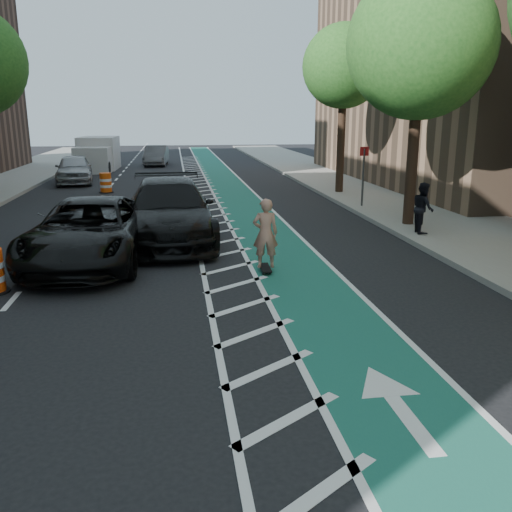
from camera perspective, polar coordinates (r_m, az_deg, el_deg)
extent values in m
plane|color=black|center=(9.46, -9.18, -8.57)|extent=(120.00, 120.00, 0.00)
cube|color=#18574C|center=(19.27, 0.00, 3.62)|extent=(2.00, 90.00, 0.01)
cube|color=silver|center=(19.11, -4.46, 3.48)|extent=(1.40, 90.00, 0.01)
cube|color=gray|center=(21.19, 17.70, 4.13)|extent=(5.00, 90.00, 0.15)
cube|color=gray|center=(20.24, 11.44, 4.08)|extent=(0.12, 90.00, 0.16)
cube|color=#84664C|center=(34.00, 24.33, 23.31)|extent=(14.00, 22.00, 19.00)
cylinder|color=#382619|center=(18.45, 16.41, 9.43)|extent=(0.36, 0.36, 4.40)
sphere|color=#1F551C|center=(18.50, 17.26, 20.58)|extent=(4.20, 4.20, 4.20)
cylinder|color=#382619|center=(25.91, 8.97, 11.19)|extent=(0.36, 0.36, 4.40)
sphere|color=#1F551C|center=(25.95, 9.30, 19.14)|extent=(4.20, 4.20, 4.20)
cylinder|color=#4C4C4C|center=(22.12, 11.20, 7.92)|extent=(0.08, 0.08, 2.40)
cube|color=red|center=(22.03, 11.34, 10.76)|extent=(0.35, 0.02, 0.35)
cube|color=black|center=(13.16, 0.98, -1.24)|extent=(0.27, 0.83, 0.03)
cylinder|color=black|center=(13.43, 0.48, -1.19)|extent=(0.03, 0.06, 0.06)
cylinder|color=black|center=(13.45, 1.19, -1.17)|extent=(0.03, 0.06, 0.06)
cylinder|color=black|center=(12.91, 0.75, -1.85)|extent=(0.03, 0.06, 0.06)
cylinder|color=black|center=(12.93, 1.50, -1.83)|extent=(0.03, 0.06, 0.06)
imported|color=tan|center=(12.95, 0.99, 2.41)|extent=(0.63, 0.43, 1.68)
imported|color=black|center=(14.44, -17.11, 2.49)|extent=(3.07, 6.02, 1.63)
imported|color=black|center=(16.44, -9.13, 4.72)|extent=(2.73, 6.34, 1.82)
imported|color=#A0A0A5|center=(31.83, -18.59, 8.69)|extent=(2.43, 4.83, 1.58)
imported|color=#57585C|center=(41.68, -10.46, 10.37)|extent=(1.85, 4.52, 1.46)
imported|color=black|center=(17.42, 17.16, 4.87)|extent=(0.68, 0.83, 1.56)
cube|color=silver|center=(39.63, -16.18, 10.36)|extent=(2.56, 3.62, 2.20)
cube|color=silver|center=(37.05, -16.83, 9.63)|extent=(2.27, 1.85, 1.65)
cylinder|color=black|center=(36.85, -18.43, 8.79)|extent=(0.30, 0.78, 0.77)
cylinder|color=black|center=(36.49, -15.35, 8.96)|extent=(0.30, 0.78, 0.77)
cylinder|color=black|center=(40.72, -17.29, 9.37)|extent=(0.30, 0.78, 0.77)
cylinder|color=black|center=(40.40, -14.50, 9.53)|extent=(0.30, 0.78, 0.77)
cylinder|color=#DD5B0B|center=(18.72, -17.40, 4.03)|extent=(0.53, 0.53, 0.91)
cylinder|color=silver|center=(18.75, -17.36, 3.57)|extent=(0.54, 0.54, 0.12)
cylinder|color=silver|center=(18.70, -17.43, 4.42)|extent=(0.54, 0.54, 0.12)
cylinder|color=black|center=(18.80, -17.29, 2.72)|extent=(0.67, 0.67, 0.04)
cylinder|color=#D74A0B|center=(27.53, -15.54, 7.44)|extent=(0.55, 0.55, 0.96)
cylinder|color=silver|center=(27.55, -15.51, 7.11)|extent=(0.56, 0.56, 0.13)
cylinder|color=silver|center=(27.51, -15.56, 7.72)|extent=(0.56, 0.56, 0.13)
cylinder|color=black|center=(27.59, -15.47, 6.49)|extent=(0.70, 0.70, 0.04)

